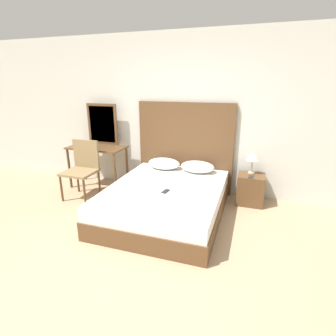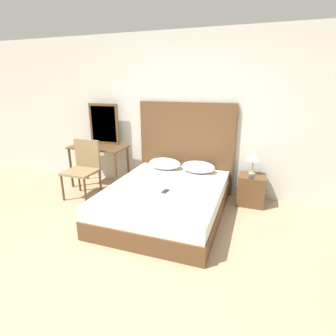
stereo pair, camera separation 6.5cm
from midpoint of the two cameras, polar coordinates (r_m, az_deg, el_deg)
The scene contains 13 objects.
ground_plane at distance 3.06m, azimuth -11.19°, elevation -20.35°, with size 16.00×16.00×0.00m, color tan.
wall_back at distance 4.66m, azimuth 3.07°, elevation 11.42°, with size 10.00×0.06×2.70m.
bed at distance 3.90m, azimuth -0.02°, elevation -7.14°, with size 1.61×2.02×0.45m.
headboard at distance 4.65m, azimuth 4.25°, elevation 4.37°, with size 1.69×0.05×1.58m.
pillow_left at distance 4.56m, azimuth -0.30°, elevation 0.99°, with size 0.57×0.37×0.19m.
pillow_right at distance 4.41m, azimuth 7.00°, elevation 0.22°, with size 0.57×0.37×0.19m.
phone_on_bed at distance 3.63m, azimuth -0.07°, elevation -5.08°, with size 0.09×0.16×0.01m.
nightstand at distance 4.45m, azimuth 18.03°, elevation -4.54°, with size 0.42×0.38×0.49m.
table_lamp at distance 4.36m, azimuth 18.55°, elevation 2.19°, with size 0.20×0.20×0.35m.
phone_on_nightstand at distance 4.27m, azimuth 18.16°, elevation -1.88°, with size 0.09×0.16×0.01m.
vanity_desk at distance 5.02m, azimuth -14.49°, elevation 3.17°, with size 1.04×0.54×0.77m.
vanity_mirror at distance 5.12m, azimuth -13.43°, elevation 9.29°, with size 0.61×0.03×0.76m.
chair at distance 4.67m, azimuth -17.52°, elevation 0.60°, with size 0.51×0.49×0.97m.
Camera 2 is at (1.34, -2.02, 1.89)m, focal length 28.00 mm.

